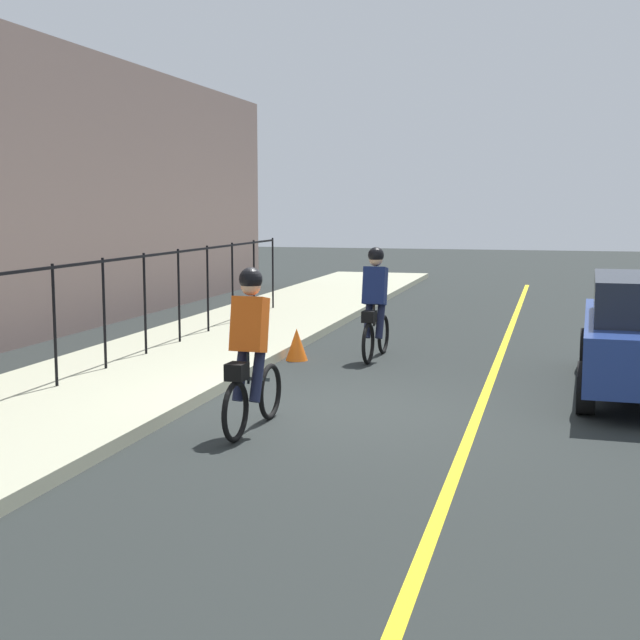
{
  "coord_description": "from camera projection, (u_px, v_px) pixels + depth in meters",
  "views": [
    {
      "loc": [
        -10.38,
        -2.45,
        2.5
      ],
      "look_at": [
        0.72,
        0.52,
        1.0
      ],
      "focal_mm": 49.72,
      "sensor_mm": 36.0,
      "label": 1
    }
  ],
  "objects": [
    {
      "name": "lane_line_centre",
      "position": [
        477.0,
        417.0,
        10.49
      ],
      "size": [
        36.0,
        0.12,
        0.01
      ],
      "primitive_type": "cube",
      "color": "yellow",
      "rests_on": "ground"
    },
    {
      "name": "iron_fence",
      "position": [
        104.0,
        291.0,
        12.66
      ],
      "size": [
        15.72,
        0.04,
        1.6
      ],
      "color": "black",
      "rests_on": "sidewalk"
    },
    {
      "name": "cyclist_lead",
      "position": [
        375.0,
        304.0,
        14.29
      ],
      "size": [
        1.71,
        0.37,
        1.83
      ],
      "rotation": [
        0.0,
        0.0,
        -0.04
      ],
      "color": "black",
      "rests_on": "ground"
    },
    {
      "name": "cyclist_follow",
      "position": [
        250.0,
        351.0,
        9.7
      ],
      "size": [
        1.71,
        0.37,
        1.83
      ],
      "rotation": [
        0.0,
        0.0,
        -0.04
      ],
      "color": "black",
      "rests_on": "ground"
    },
    {
      "name": "ground_plane",
      "position": [
        345.0,
        409.0,
        10.9
      ],
      "size": [
        80.0,
        80.0,
        0.0
      ],
      "primitive_type": "plane",
      "color": "#222625"
    },
    {
      "name": "traffic_cone_near",
      "position": [
        297.0,
        344.0,
        14.29
      ],
      "size": [
        0.36,
        0.36,
        0.52
      ],
      "primitive_type": "cone",
      "color": "orange",
      "rests_on": "ground"
    },
    {
      "name": "sidewalk",
      "position": [
        96.0,
        389.0,
        11.76
      ],
      "size": [
        40.0,
        3.2,
        0.15
      ],
      "primitive_type": "cube",
      "color": "#A1A288",
      "rests_on": "ground"
    }
  ]
}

